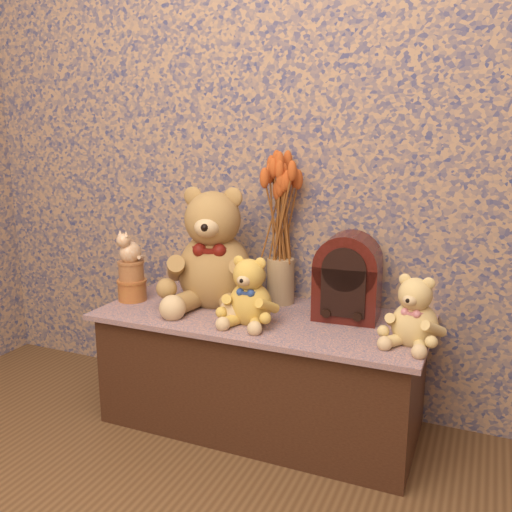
# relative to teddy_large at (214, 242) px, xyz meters

# --- Properties ---
(display_shelf) EXTENTS (1.25, 0.55, 0.45)m
(display_shelf) POSITION_rel_teddy_large_xyz_m (0.23, -0.06, -0.48)
(display_shelf) COLOR #374572
(display_shelf) RESTS_ON ground
(teddy_large) EXTENTS (0.51, 0.56, 0.51)m
(teddy_large) POSITION_rel_teddy_large_xyz_m (0.00, 0.00, 0.00)
(teddy_large) COLOR #A57640
(teddy_large) RESTS_ON display_shelf
(teddy_medium) EXTENTS (0.22, 0.26, 0.27)m
(teddy_medium) POSITION_rel_teddy_large_xyz_m (0.22, -0.15, -0.12)
(teddy_medium) COLOR gold
(teddy_medium) RESTS_ON display_shelf
(teddy_small) EXTENTS (0.25, 0.28, 0.25)m
(teddy_small) POSITION_rel_teddy_large_xyz_m (0.80, -0.13, -0.13)
(teddy_small) COLOR tan
(teddy_small) RESTS_ON display_shelf
(cathedral_radio) EXTENTS (0.24, 0.18, 0.32)m
(cathedral_radio) POSITION_rel_teddy_large_xyz_m (0.53, 0.03, -0.09)
(cathedral_radio) COLOR #3E110B
(cathedral_radio) RESTS_ON display_shelf
(ceramic_vase) EXTENTS (0.13, 0.13, 0.18)m
(ceramic_vase) POSITION_rel_teddy_large_xyz_m (0.24, 0.11, -0.16)
(ceramic_vase) COLOR tan
(ceramic_vase) RESTS_ON display_shelf
(dried_stalks) EXTENTS (0.23, 0.23, 0.41)m
(dried_stalks) POSITION_rel_teddy_large_xyz_m (0.24, 0.11, 0.13)
(dried_stalks) COLOR #C04F1E
(dried_stalks) RESTS_ON ceramic_vase
(biscuit_tin_lower) EXTENTS (0.15, 0.15, 0.08)m
(biscuit_tin_lower) POSITION_rel_teddy_large_xyz_m (-0.33, -0.10, -0.21)
(biscuit_tin_lower) COLOR gold
(biscuit_tin_lower) RESTS_ON display_shelf
(biscuit_tin_upper) EXTENTS (0.13, 0.13, 0.08)m
(biscuit_tin_upper) POSITION_rel_teddy_large_xyz_m (-0.33, -0.10, -0.13)
(biscuit_tin_upper) COLOR tan
(biscuit_tin_upper) RESTS_ON biscuit_tin_lower
(cat_figurine) EXTENTS (0.12, 0.13, 0.14)m
(cat_figurine) POSITION_rel_teddy_large_xyz_m (-0.33, -0.10, -0.02)
(cat_figurine) COLOR silver
(cat_figurine) RESTS_ON biscuit_tin_upper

